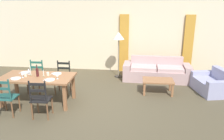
{
  "coord_description": "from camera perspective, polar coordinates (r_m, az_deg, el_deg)",
  "views": [
    {
      "loc": [
        1.35,
        -5.2,
        2.59
      ],
      "look_at": [
        0.68,
        0.77,
        0.75
      ],
      "focal_mm": 35.07,
      "sensor_mm": 36.0,
      "label": 1
    }
  ],
  "objects": [
    {
      "name": "wall_far",
      "position": [
        8.7,
        -2.6,
        8.8
      ],
      "size": [
        9.6,
        0.16,
        2.7
      ],
      "primitive_type": "cube",
      "color": "beige",
      "rests_on": "ground_plane"
    },
    {
      "name": "standing_lamp",
      "position": [
        7.73,
        1.74,
        8.23
      ],
      "size": [
        0.4,
        0.4,
        1.64
      ],
      "color": "#332D28",
      "rests_on": "ground_plane"
    },
    {
      "name": "couch",
      "position": [
        7.81,
        11.48,
        -0.44
      ],
      "size": [
        2.31,
        0.89,
        0.8
      ],
      "color": "#BF9A94",
      "rests_on": "ground_plane"
    },
    {
      "name": "dining_table",
      "position": [
        6.11,
        -18.86,
        -2.32
      ],
      "size": [
        1.9,
        0.96,
        0.75
      ],
      "color": "#97613B",
      "rests_on": "ground_plane"
    },
    {
      "name": "wine_glass_far_left",
      "position": [
        6.3,
        -20.92,
        -0.06
      ],
      "size": [
        0.06,
        0.06,
        0.16
      ],
      "color": "white",
      "rests_on": "dining_table"
    },
    {
      "name": "candle_short",
      "position": [
        5.95,
        -17.4,
        -1.31
      ],
      "size": [
        0.05,
        0.05,
        0.18
      ],
      "color": "#998C66",
      "rests_on": "dining_table"
    },
    {
      "name": "wine_bottle",
      "position": [
        6.03,
        -18.89,
        -0.53
      ],
      "size": [
        0.07,
        0.07,
        0.32
      ],
      "color": "#471919",
      "rests_on": "dining_table"
    },
    {
      "name": "dining_chair_far_right",
      "position": [
        6.67,
        -12.67,
        -1.89
      ],
      "size": [
        0.43,
        0.41,
        0.96
      ],
      "color": "black",
      "rests_on": "ground_plane"
    },
    {
      "name": "fork_far_left",
      "position": [
        6.56,
        -22.78,
        -0.61
      ],
      "size": [
        0.02,
        0.17,
        0.01
      ],
      "primitive_type": "cube",
      "rotation": [
        0.0,
        0.0,
        0.04
      ],
      "color": "silver",
      "rests_on": "dining_table"
    },
    {
      "name": "ground_plane",
      "position": [
        5.97,
        -7.41,
        -8.96
      ],
      "size": [
        9.6,
        9.6,
        0.02
      ],
      "primitive_type": "cube",
      "color": "brown"
    },
    {
      "name": "coffee_cup_secondary",
      "position": [
        6.15,
        -21.62,
        -1.21
      ],
      "size": [
        0.07,
        0.07,
        0.09
      ],
      "primitive_type": "cylinder",
      "color": "beige",
      "rests_on": "dining_table"
    },
    {
      "name": "dinner_plate_far_right",
      "position": [
        6.12,
        -14.16,
        -0.92
      ],
      "size": [
        0.24,
        0.24,
        0.02
      ],
      "primitive_type": "cylinder",
      "color": "white",
      "rests_on": "dining_table"
    },
    {
      "name": "curtain_panel_left",
      "position": [
        8.51,
        3.15,
        6.9
      ],
      "size": [
        0.35,
        0.08,
        2.2
      ],
      "primitive_type": "cube",
      "color": "gold",
      "rests_on": "ground_plane"
    },
    {
      "name": "dinner_plate_near_right",
      "position": [
        5.68,
        -15.88,
        -2.46
      ],
      "size": [
        0.24,
        0.24,
        0.02
      ],
      "primitive_type": "cylinder",
      "color": "white",
      "rests_on": "dining_table"
    },
    {
      "name": "fork_far_right",
      "position": [
        6.18,
        -15.46,
        -0.92
      ],
      "size": [
        0.03,
        0.17,
        0.01
      ],
      "primitive_type": "cube",
      "rotation": [
        0.0,
        0.0,
        0.09
      ],
      "color": "silver",
      "rests_on": "dining_table"
    },
    {
      "name": "dinner_plate_near_left",
      "position": [
        6.08,
        -23.77,
        -2.02
      ],
      "size": [
        0.24,
        0.24,
        0.02
      ],
      "primitive_type": "cylinder",
      "color": "white",
      "rests_on": "dining_table"
    },
    {
      "name": "dinner_plate_far_left",
      "position": [
        6.49,
        -21.63,
        -0.61
      ],
      "size": [
        0.24,
        0.24,
        0.02
      ],
      "primitive_type": "cylinder",
      "color": "white",
      "rests_on": "dining_table"
    },
    {
      "name": "dining_chair_far_left",
      "position": [
        6.98,
        -19.23,
        -1.57
      ],
      "size": [
        0.43,
        0.41,
        0.96
      ],
      "color": "#215A48",
      "rests_on": "ground_plane"
    },
    {
      "name": "fork_near_right",
      "position": [
        5.74,
        -17.26,
        -2.44
      ],
      "size": [
        0.03,
        0.17,
        0.01
      ],
      "primitive_type": "cube",
      "rotation": [
        0.0,
        0.0,
        0.09
      ],
      "color": "silver",
      "rests_on": "dining_table"
    },
    {
      "name": "fork_near_left",
      "position": [
        6.15,
        -24.97,
        -2.0
      ],
      "size": [
        0.02,
        0.17,
        0.01
      ],
      "primitive_type": "cube",
      "rotation": [
        0.0,
        0.0,
        0.05
      ],
      "color": "silver",
      "rests_on": "dining_table"
    },
    {
      "name": "curtain_panel_right",
      "position": [
        8.71,
        19.22,
        6.22
      ],
      "size": [
        0.35,
        0.08,
        2.2
      ],
      "primitive_type": "cube",
      "color": "gold",
      "rests_on": "ground_plane"
    },
    {
      "name": "wine_glass_near_right",
      "position": [
        5.69,
        -14.11,
        -1.2
      ],
      "size": [
        0.06,
        0.06,
        0.16
      ],
      "color": "white",
      "rests_on": "dining_table"
    },
    {
      "name": "dining_chair_near_right",
      "position": [
        5.34,
        -18.13,
        -7.18
      ],
      "size": [
        0.44,
        0.42,
        0.96
      ],
      "color": "black",
      "rests_on": "ground_plane"
    },
    {
      "name": "candle_tall",
      "position": [
        6.15,
        -20.45,
        -0.67
      ],
      "size": [
        0.05,
        0.05,
        0.29
      ],
      "color": "#998C66",
      "rests_on": "dining_table"
    },
    {
      "name": "coffee_table",
      "position": [
        6.64,
        11.89,
        -3.03
      ],
      "size": [
        0.9,
        0.56,
        0.42
      ],
      "color": "#97613B",
      "rests_on": "ground_plane"
    },
    {
      "name": "dining_chair_near_left",
      "position": [
        5.76,
        -25.9,
        -6.32
      ],
      "size": [
        0.43,
        0.41,
        0.96
      ],
      "color": "#21544C",
      "rests_on": "ground_plane"
    },
    {
      "name": "coffee_cup_primary",
      "position": [
        6.05,
        -16.38,
        -0.97
      ],
      "size": [
        0.07,
        0.07,
        0.09
      ],
      "primitive_type": "cylinder",
      "color": "beige",
      "rests_on": "dining_table"
    },
    {
      "name": "wine_glass_near_left",
      "position": [
        6.08,
        -22.33,
        -0.83
      ],
      "size": [
        0.06,
        0.06,
        0.16
      ],
      "color": "white",
      "rests_on": "dining_table"
    },
    {
      "name": "armchair_upholstered",
      "position": [
        7.28,
        24.84,
        -3.39
      ],
      "size": [
        1.03,
        1.3,
        0.72
      ],
      "color": "#A09FBF",
      "rests_on": "ground_plane"
    }
  ]
}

